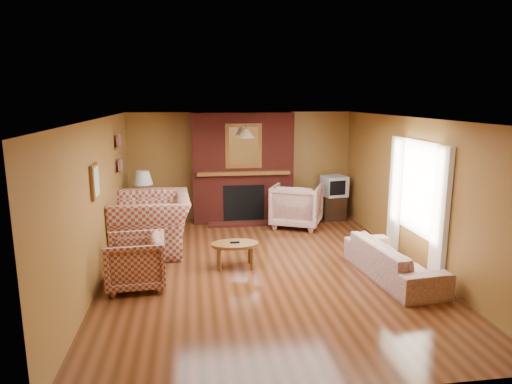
{
  "coord_description": "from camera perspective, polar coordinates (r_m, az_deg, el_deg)",
  "views": [
    {
      "loc": [
        -1.09,
        -6.9,
        2.72
      ],
      "look_at": [
        -0.04,
        0.6,
        1.14
      ],
      "focal_mm": 32.0,
      "sensor_mm": 36.0,
      "label": 1
    }
  ],
  "objects": [
    {
      "name": "floor",
      "position": [
        7.49,
        0.93,
        -9.51
      ],
      "size": [
        6.5,
        6.5,
        0.0
      ],
      "primitive_type": "plane",
      "color": "#40200D",
      "rests_on": "ground"
    },
    {
      "name": "pendant_light",
      "position": [
        9.29,
        -1.26,
        7.33
      ],
      "size": [
        0.36,
        0.36,
        0.48
      ],
      "color": "black",
      "rests_on": "ceiling"
    },
    {
      "name": "fireplace",
      "position": [
        10.06,
        -1.7,
        2.97
      ],
      "size": [
        2.2,
        0.82,
        2.4
      ],
      "color": "#541912",
      "rests_on": "floor"
    },
    {
      "name": "floral_armchair",
      "position": [
        9.77,
        5.13,
        -1.65
      ],
      "size": [
        1.32,
        1.33,
        0.92
      ],
      "primitive_type": "imported",
      "rotation": [
        0.0,
        0.0,
        2.71
      ],
      "color": "#C0B595",
      "rests_on": "floor"
    },
    {
      "name": "floral_sofa",
      "position": [
        7.32,
        16.8,
        -8.19
      ],
      "size": [
        0.94,
        1.99,
        0.56
      ],
      "primitive_type": "imported",
      "rotation": [
        0.0,
        0.0,
        1.67
      ],
      "color": "#C0B595",
      "rests_on": "floor"
    },
    {
      "name": "wall_back",
      "position": [
        10.32,
        -1.86,
        3.29
      ],
      "size": [
        6.5,
        0.0,
        6.5
      ],
      "primitive_type": "plane",
      "rotation": [
        1.57,
        0.0,
        0.0
      ],
      "color": "olive",
      "rests_on": "floor"
    },
    {
      "name": "plaid_armchair",
      "position": [
        6.9,
        -14.83,
        -8.41
      ],
      "size": [
        0.9,
        0.88,
        0.77
      ],
      "primitive_type": "imported",
      "rotation": [
        0.0,
        0.0,
        -1.5
      ],
      "color": "maroon",
      "rests_on": "floor"
    },
    {
      "name": "wall_front",
      "position": [
        4.1,
        8.18,
        -10.08
      ],
      "size": [
        6.5,
        0.0,
        6.5
      ],
      "primitive_type": "plane",
      "rotation": [
        -1.57,
        0.0,
        0.0
      ],
      "color": "olive",
      "rests_on": "floor"
    },
    {
      "name": "tv_stand",
      "position": [
        10.48,
        9.66,
        -1.91
      ],
      "size": [
        0.52,
        0.47,
        0.54
      ],
      "primitive_type": "cube",
      "rotation": [
        0.0,
        0.0,
        -0.05
      ],
      "color": "black",
      "rests_on": "floor"
    },
    {
      "name": "window_right",
      "position": [
        7.74,
        19.44,
        -0.78
      ],
      "size": [
        0.1,
        1.85,
        2.0
      ],
      "color": "beige",
      "rests_on": "wall_right"
    },
    {
      "name": "botanical_print",
      "position": [
        6.84,
        -19.49,
        1.25
      ],
      "size": [
        0.05,
        0.4,
        0.5
      ],
      "color": "brown",
      "rests_on": "wall_left"
    },
    {
      "name": "bookshelf",
      "position": [
        8.96,
        -16.68,
        4.53
      ],
      "size": [
        0.09,
        0.55,
        0.71
      ],
      "color": "brown",
      "rests_on": "wall_left"
    },
    {
      "name": "crt_tv",
      "position": [
        10.37,
        9.76,
        0.75
      ],
      "size": [
        0.57,
        0.57,
        0.45
      ],
      "color": "#AEB1B6",
      "rests_on": "tv_stand"
    },
    {
      "name": "coffee_table",
      "position": [
        7.43,
        -2.65,
        -6.8
      ],
      "size": [
        0.77,
        0.48,
        0.43
      ],
      "color": "brown",
      "rests_on": "floor"
    },
    {
      "name": "wall_right",
      "position": [
        7.92,
        19.12,
        0.06
      ],
      "size": [
        0.0,
        6.5,
        6.5
      ],
      "primitive_type": "plane",
      "rotation": [
        1.57,
        0.0,
        -1.57
      ],
      "color": "olive",
      "rests_on": "floor"
    },
    {
      "name": "side_table",
      "position": [
        9.71,
        -13.74,
        -3.01
      ],
      "size": [
        0.46,
        0.46,
        0.6
      ],
      "primitive_type": "cube",
      "rotation": [
        0.0,
        0.0,
        0.03
      ],
      "color": "brown",
      "rests_on": "floor"
    },
    {
      "name": "wall_left",
      "position": [
        7.2,
        -19.1,
        -1.06
      ],
      "size": [
        0.0,
        6.5,
        6.5
      ],
      "primitive_type": "plane",
      "rotation": [
        1.57,
        0.0,
        1.57
      ],
      "color": "olive",
      "rests_on": "floor"
    },
    {
      "name": "table_lamp",
      "position": [
        9.56,
        -13.93,
        0.86
      ],
      "size": [
        0.4,
        0.4,
        0.66
      ],
      "color": "white",
      "rests_on": "side_table"
    },
    {
      "name": "plaid_loveseat",
      "position": [
        8.4,
        -12.94,
        -3.81
      ],
      "size": [
        1.45,
        1.63,
        1.01
      ],
      "primitive_type": "imported",
      "rotation": [
        0.0,
        0.0,
        -1.51
      ],
      "color": "maroon",
      "rests_on": "floor"
    },
    {
      "name": "ceiling",
      "position": [
        6.99,
        0.99,
        9.16
      ],
      "size": [
        6.5,
        6.5,
        0.0
      ],
      "primitive_type": "plane",
      "rotation": [
        3.14,
        0.0,
        0.0
      ],
      "color": "white",
      "rests_on": "wall_back"
    }
  ]
}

